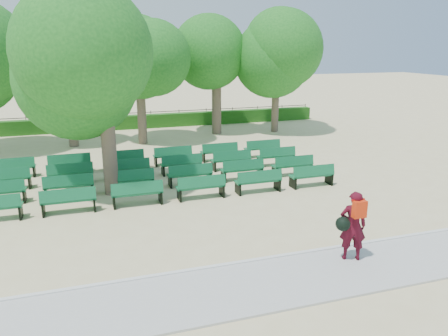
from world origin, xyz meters
name	(u,v)px	position (x,y,z in m)	size (l,w,h in m)	color
ground	(183,191)	(0.00, 0.00, 0.00)	(120.00, 120.00, 0.00)	#CEBC88
paving	(253,287)	(0.00, -7.40, 0.03)	(30.00, 2.20, 0.06)	#B1B0AC
curb	(236,264)	(0.00, -6.25, 0.05)	(30.00, 0.12, 0.10)	silver
hedge	(137,122)	(0.00, 14.00, 0.45)	(26.00, 0.70, 0.90)	#205917
fence	(137,127)	(0.00, 14.40, 0.00)	(26.00, 0.10, 1.02)	black
tree_line	(146,140)	(0.00, 10.00, 0.00)	(21.80, 6.80, 7.04)	#217020
bench_array	(158,180)	(-0.73, 1.54, 0.09)	(1.81, 0.57, 1.14)	#105F36
tree_among	(103,73)	(-2.66, 0.59, 4.56)	(4.60, 4.60, 6.66)	brown
person	(352,225)	(2.93, -6.95, 1.03)	(0.94, 0.68, 1.88)	#410915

